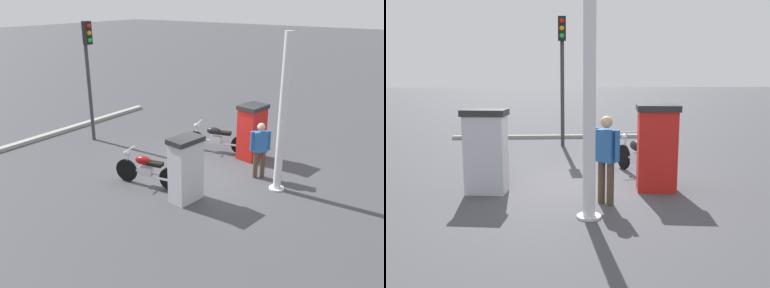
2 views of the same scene
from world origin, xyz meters
TOP-DOWN VIEW (x-y plane):
  - ground_plane at (0.00, 0.00)m, footprint 120.00×120.00m
  - fuel_pump_near at (-0.54, -1.67)m, footprint 0.78×0.90m
  - fuel_pump_far at (-0.54, 1.67)m, footprint 0.66×0.90m
  - motorcycle_near_pump at (0.64, -1.54)m, footprint 2.03×0.80m
  - motorcycle_far_pump at (0.77, 1.64)m, footprint 1.95×0.62m
  - attendant_person at (-1.39, -0.56)m, footprint 0.47×0.46m
  - roadside_traffic_light at (4.65, 0.09)m, footprint 0.38×0.25m
  - canopy_support_pole at (-2.11, -0.20)m, footprint 0.40×0.40m
  - road_edge_kerb at (6.29, 0.00)m, footprint 0.26×7.86m

SIDE VIEW (x-z plane):
  - ground_plane at x=0.00m, z-range 0.00..0.00m
  - road_edge_kerb at x=6.29m, z-range 0.00..0.12m
  - motorcycle_far_pump at x=0.77m, z-range -0.02..0.93m
  - motorcycle_near_pump at x=0.64m, z-range -0.01..0.92m
  - fuel_pump_far at x=-0.54m, z-range 0.01..1.64m
  - fuel_pump_near at x=-0.54m, z-range 0.01..1.72m
  - attendant_person at x=-1.39m, z-range 0.11..1.69m
  - canopy_support_pole at x=-2.11m, z-range -0.08..3.92m
  - roadside_traffic_light at x=4.65m, z-range 0.72..4.72m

